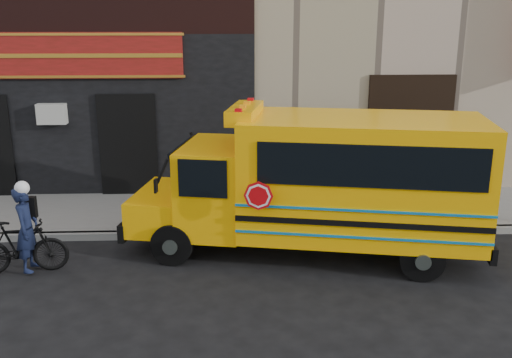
{
  "coord_description": "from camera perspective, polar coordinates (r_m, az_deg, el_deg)",
  "views": [
    {
      "loc": [
        -0.58,
        -8.84,
        4.55
      ],
      "look_at": [
        -0.12,
        1.85,
        1.5
      ],
      "focal_mm": 40.0,
      "sensor_mm": 36.0,
      "label": 1
    }
  ],
  "objects": [
    {
      "name": "ground",
      "position": [
        9.96,
        1.16,
        -11.28
      ],
      "size": [
        120.0,
        120.0,
        0.0
      ],
      "primitive_type": "plane",
      "color": "black",
      "rests_on": "ground"
    },
    {
      "name": "school_bus",
      "position": [
        11.08,
        7.0,
        -0.13
      ],
      "size": [
        7.18,
        3.39,
        2.92
      ],
      "color": "black",
      "rests_on": "ground"
    },
    {
      "name": "cyclist",
      "position": [
        11.19,
        -21.92,
        -4.9
      ],
      "size": [
        0.38,
        0.58,
        1.59
      ],
      "primitive_type": "imported",
      "rotation": [
        0.0,
        0.0,
        1.57
      ],
      "color": "#111833",
      "rests_on": "ground"
    },
    {
      "name": "bicycle",
      "position": [
        11.32,
        -22.47,
        -6.29
      ],
      "size": [
        1.73,
        0.68,
        1.01
      ],
      "primitive_type": "imported",
      "rotation": [
        0.0,
        0.0,
        1.7
      ],
      "color": "black",
      "rests_on": "ground"
    },
    {
      "name": "sidewalk",
      "position": [
        13.7,
        0.08,
        -3.15
      ],
      "size": [
        40.0,
        3.0,
        0.15
      ],
      "primitive_type": "cube",
      "color": "slate",
      "rests_on": "ground"
    },
    {
      "name": "curb",
      "position": [
        12.29,
        0.4,
        -5.43
      ],
      "size": [
        40.0,
        0.2,
        0.15
      ],
      "primitive_type": "cube",
      "color": "gray",
      "rests_on": "ground"
    }
  ]
}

